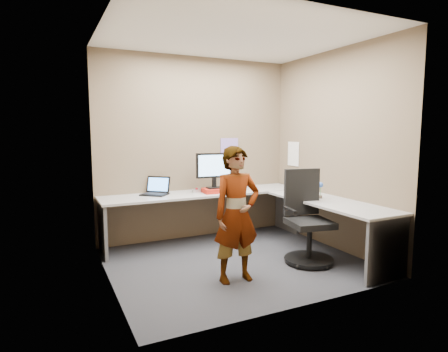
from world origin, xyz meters
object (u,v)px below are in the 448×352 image
desk (251,207)px  person (237,215)px  monitor (214,167)px  office_chair (307,225)px

desk → person: size_ratio=2.04×
desk → monitor: bearing=122.8°
desk → person: 1.13m
person → desk: bearing=52.0°
desk → office_chair: (0.38, -0.73, -0.13)m
person → monitor: bearing=75.3°
office_chair → person: person is taller
desk → monitor: 0.79m
monitor → person: bearing=-100.6°
office_chair → person: 1.11m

